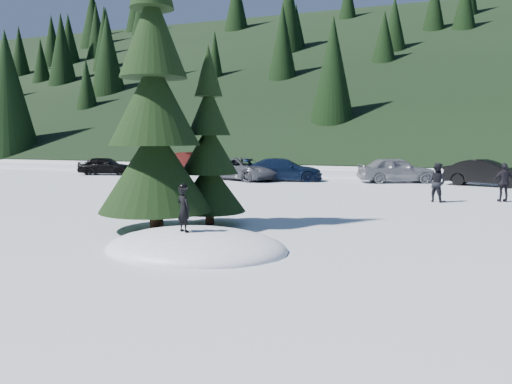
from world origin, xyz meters
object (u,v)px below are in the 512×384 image
(car_3, at_px, (284,170))
(car_4, at_px, (396,170))
(car_5, at_px, (487,173))
(spruce_tall, at_px, (154,113))
(adult_1, at_px, (504,183))
(car_0, at_px, (106,166))
(spruce_short, at_px, (209,155))
(adult_0, at_px, (437,182))
(child_skier, at_px, (184,209))
(car_1, at_px, (194,163))
(car_2, at_px, (243,169))

(car_3, height_order, car_4, car_4)
(car_4, xyz_separation_m, car_5, (4.79, -0.41, -0.03))
(spruce_tall, xyz_separation_m, car_5, (9.78, 17.50, -2.60))
(spruce_tall, height_order, adult_1, spruce_tall)
(adult_1, relative_size, car_0, 0.43)
(spruce_short, height_order, adult_0, spruce_short)
(child_skier, height_order, car_3, child_skier)
(spruce_tall, xyz_separation_m, spruce_short, (1.00, 1.40, -1.22))
(child_skier, bearing_deg, adult_0, -91.47)
(car_1, height_order, car_2, car_1)
(spruce_tall, height_order, car_3, spruce_tall)
(car_1, relative_size, car_5, 1.07)
(spruce_short, distance_m, car_5, 18.39)
(child_skier, height_order, car_1, car_1)
(car_0, xyz_separation_m, car_4, (19.67, 1.10, 0.11))
(car_2, bearing_deg, spruce_short, -138.44)
(spruce_short, relative_size, child_skier, 5.12)
(car_0, bearing_deg, spruce_short, -149.96)
(spruce_short, distance_m, child_skier, 3.86)
(adult_0, bearing_deg, car_4, -48.50)
(adult_0, distance_m, car_4, 8.79)
(car_4, bearing_deg, spruce_short, 143.59)
(car_0, xyz_separation_m, car_2, (10.65, -0.52, 0.05))
(adult_1, distance_m, car_4, 8.96)
(car_4, relative_size, car_5, 1.01)
(spruce_tall, distance_m, child_skier, 3.78)
(spruce_short, relative_size, car_5, 1.23)
(car_0, bearing_deg, car_4, -102.24)
(adult_1, bearing_deg, adult_0, 4.02)
(car_2, relative_size, car_4, 1.12)
(car_0, xyz_separation_m, car_3, (13.17, -0.15, 0.04))
(car_1, bearing_deg, spruce_short, -131.06)
(child_skier, bearing_deg, car_1, -39.64)
(car_0, distance_m, car_2, 10.67)
(car_2, relative_size, car_3, 1.05)
(car_0, height_order, car_5, car_5)
(car_3, relative_size, car_4, 1.07)
(car_0, bearing_deg, car_1, -68.29)
(spruce_tall, distance_m, car_4, 18.78)
(car_1, bearing_deg, car_3, -95.86)
(car_5, bearing_deg, car_1, 96.77)
(car_3, bearing_deg, adult_0, -142.12)
(car_1, distance_m, car_2, 7.11)
(adult_0, relative_size, car_0, 0.43)
(car_0, height_order, car_2, car_2)
(spruce_short, relative_size, car_1, 1.16)
(adult_0, xyz_separation_m, car_1, (-17.05, 11.15, -0.04))
(spruce_tall, relative_size, car_1, 1.85)
(adult_0, xyz_separation_m, car_4, (-2.37, 8.47, -0.05))
(spruce_short, bearing_deg, child_skier, -73.03)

